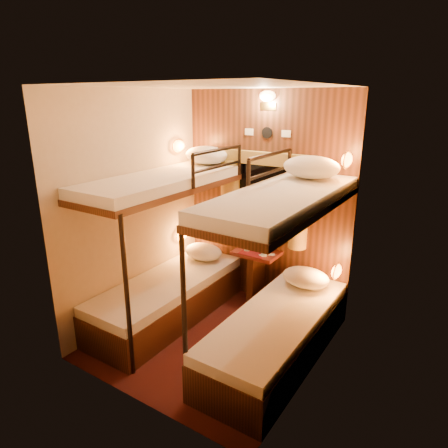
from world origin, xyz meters
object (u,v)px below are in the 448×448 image
Objects in this scene: bunk_right at (278,303)px; bottle_right at (264,246)px; bottle_left at (247,242)px; table at (256,271)px; bunk_left at (168,270)px.

bottle_right is (-0.53, 0.74, 0.20)m from bunk_right.
table is at bearing 21.23° from bottle_left.
bottle_left is (-0.75, 0.74, 0.20)m from bunk_right.
bunk_left is at bearing 180.00° from bunk_right.
bottle_left is at bearing -158.77° from table.
bunk_right is 1.07m from bottle_left.
bottle_right is (0.22, -0.00, -0.00)m from bottle_left.
bunk_left is 7.56× the size of bottle_left.
table is 2.61× the size of bottle_right.
bunk_right reaches higher than bottle_left.
bunk_right is at bearing -54.18° from bottle_right.
bunk_left reaches higher than table.
table is 2.61× the size of bottle_left.
table is (-0.65, 0.78, -0.14)m from bunk_right.
bunk_left is 1.02m from table.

